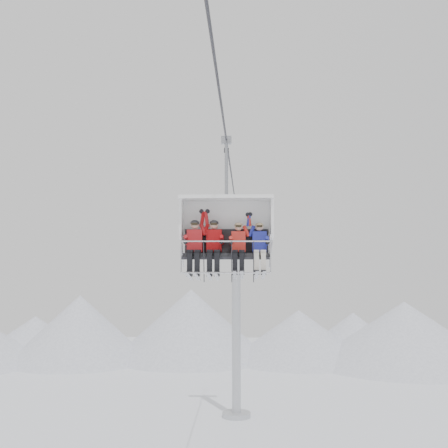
{
  "coord_description": "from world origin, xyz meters",
  "views": [
    {
      "loc": [
        0.51,
        -14.22,
        9.72
      ],
      "look_at": [
        0.0,
        0.0,
        10.71
      ],
      "focal_mm": 45.0,
      "sensor_mm": 36.0,
      "label": 1
    }
  ],
  "objects_px": {
    "skier_center_left": "(214,245)",
    "skier_far_right": "(260,246)",
    "skier_center_right": "(239,246)",
    "chairlift_carrier": "(227,228)",
    "lift_tower_right": "(236,325)",
    "skier_far_left": "(195,245)"
  },
  "relations": [
    {
      "from": "skier_center_left",
      "to": "skier_center_right",
      "type": "relative_size",
      "value": 1.02
    },
    {
      "from": "chairlift_carrier",
      "to": "skier_far_right",
      "type": "relative_size",
      "value": 2.36
    },
    {
      "from": "skier_center_left",
      "to": "skier_far_left",
      "type": "bearing_deg",
      "value": 179.99
    },
    {
      "from": "skier_center_right",
      "to": "skier_far_right",
      "type": "relative_size",
      "value": 1.0
    },
    {
      "from": "lift_tower_right",
      "to": "skier_far_left",
      "type": "bearing_deg",
      "value": -92.56
    },
    {
      "from": "lift_tower_right",
      "to": "skier_center_right",
      "type": "xyz_separation_m",
      "value": [
        0.35,
        -20.26,
        4.43
      ]
    },
    {
      "from": "lift_tower_right",
      "to": "chairlift_carrier",
      "type": "xyz_separation_m",
      "value": [
        0.0,
        -19.94,
        4.96
      ]
    },
    {
      "from": "skier_center_right",
      "to": "skier_center_left",
      "type": "bearing_deg",
      "value": 179.31
    },
    {
      "from": "lift_tower_right",
      "to": "skier_center_right",
      "type": "bearing_deg",
      "value": -89.01
    },
    {
      "from": "lift_tower_right",
      "to": "skier_center_right",
      "type": "relative_size",
      "value": 7.99
    },
    {
      "from": "skier_far_right",
      "to": "skier_center_left",
      "type": "bearing_deg",
      "value": 179.61
    },
    {
      "from": "chairlift_carrier",
      "to": "lift_tower_right",
      "type": "bearing_deg",
      "value": 90.0
    },
    {
      "from": "skier_far_left",
      "to": "chairlift_carrier",
      "type": "bearing_deg",
      "value": 18.87
    },
    {
      "from": "lift_tower_right",
      "to": "skier_far_left",
      "type": "relative_size",
      "value": 7.84
    },
    {
      "from": "skier_center_left",
      "to": "chairlift_carrier",
      "type": "bearing_deg",
      "value": 41.47
    },
    {
      "from": "lift_tower_right",
      "to": "skier_far_right",
      "type": "distance_m",
      "value": 20.76
    },
    {
      "from": "lift_tower_right",
      "to": "skier_far_left",
      "type": "distance_m",
      "value": 20.75
    },
    {
      "from": "chairlift_carrier",
      "to": "skier_center_right",
      "type": "bearing_deg",
      "value": -42.19
    },
    {
      "from": "skier_center_right",
      "to": "skier_far_right",
      "type": "xyz_separation_m",
      "value": [
        0.6,
        -0.0,
        -0.0
      ]
    },
    {
      "from": "chairlift_carrier",
      "to": "skier_far_right",
      "type": "height_order",
      "value": "chairlift_carrier"
    },
    {
      "from": "skier_far_left",
      "to": "lift_tower_right",
      "type": "bearing_deg",
      "value": 87.44
    },
    {
      "from": "skier_center_left",
      "to": "skier_far_right",
      "type": "bearing_deg",
      "value": -0.39
    }
  ]
}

